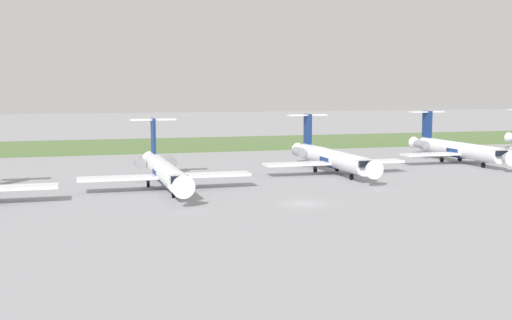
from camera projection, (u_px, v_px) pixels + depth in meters
name	position (u px, v px, depth m)	size (l,w,h in m)	color
ground_plane	(239.00, 172.00, 106.30)	(500.00, 500.00, 0.00)	#939399
grass_berm	(190.00, 145.00, 147.57)	(320.00, 20.00, 1.63)	#597542
regional_jet_third	(164.00, 170.00, 89.00)	(22.81, 31.00, 9.00)	white
regional_jet_fourth	(331.00, 157.00, 104.75)	(22.81, 31.00, 9.00)	white
regional_jet_fifth	(457.00, 149.00, 119.36)	(22.81, 31.00, 9.00)	white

